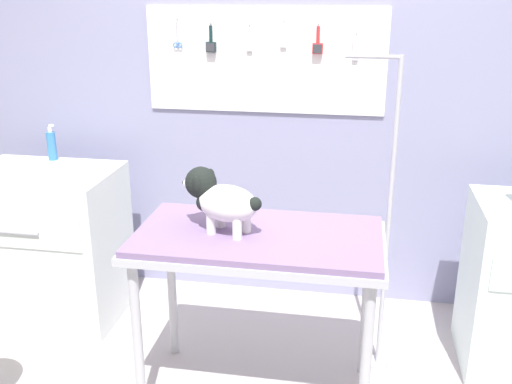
{
  "coord_description": "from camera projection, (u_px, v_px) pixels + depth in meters",
  "views": [
    {
      "loc": [
        0.35,
        -2.1,
        1.84
      ],
      "look_at": [
        -0.06,
        0.22,
        1.02
      ],
      "focal_mm": 41.45,
      "sensor_mm": 36.0,
      "label": 1
    }
  ],
  "objects": [
    {
      "name": "rear_wall_panel",
      "position": [
        297.0,
        110.0,
        3.42
      ],
      "size": [
        4.0,
        0.11,
        2.3
      ],
      "color": "#8B8AAD",
      "rests_on": "ground"
    },
    {
      "name": "grooming_table",
      "position": [
        258.0,
        250.0,
        2.59
      ],
      "size": [
        1.1,
        0.61,
        0.82
      ],
      "color": "#B7B7BC",
      "rests_on": "ground"
    },
    {
      "name": "grooming_arm",
      "position": [
        386.0,
        234.0,
        2.8
      ],
      "size": [
        0.3,
        0.11,
        1.56
      ],
      "color": "#B7B7BC",
      "rests_on": "ground"
    },
    {
      "name": "dog",
      "position": [
        220.0,
        199.0,
        2.54
      ],
      "size": [
        0.38,
        0.25,
        0.28
      ],
      "color": "white",
      "rests_on": "grooming_table"
    },
    {
      "name": "counter_left",
      "position": [
        49.0,
        244.0,
        3.39
      ],
      "size": [
        0.8,
        0.58,
        0.88
      ],
      "color": "silver",
      "rests_on": "ground"
    },
    {
      "name": "conditioner_bottle",
      "position": [
        52.0,
        145.0,
        3.43
      ],
      "size": [
        0.05,
        0.05,
        0.21
      ],
      "color": "#3473B4",
      "rests_on": "counter_left"
    }
  ]
}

